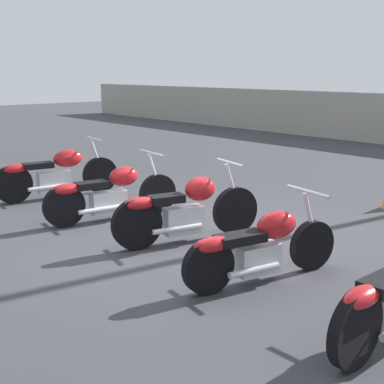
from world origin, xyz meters
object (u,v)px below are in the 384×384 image
Objects in this scene: motorcycle_slot_0 at (56,174)px; motorcycle_slot_1 at (110,194)px; motorcycle_slot_3 at (260,246)px; motorcycle_slot_2 at (186,210)px.

motorcycle_slot_0 is 1.04× the size of motorcycle_slot_1.
motorcycle_slot_0 is at bearing -171.06° from motorcycle_slot_3.
motorcycle_slot_1 is 1.11× the size of motorcycle_slot_3.
motorcycle_slot_2 is (3.44, 0.14, -0.00)m from motorcycle_slot_0.
motorcycle_slot_3 is at bearing 6.07° from motorcycle_slot_1.
motorcycle_slot_2 is 1.60m from motorcycle_slot_3.
motorcycle_slot_1 is 1.03× the size of motorcycle_slot_2.
motorcycle_slot_0 is 5.02m from motorcycle_slot_3.
motorcycle_slot_3 is at bearing 6.44° from motorcycle_slot_0.
motorcycle_slot_0 is 1.16× the size of motorcycle_slot_3.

